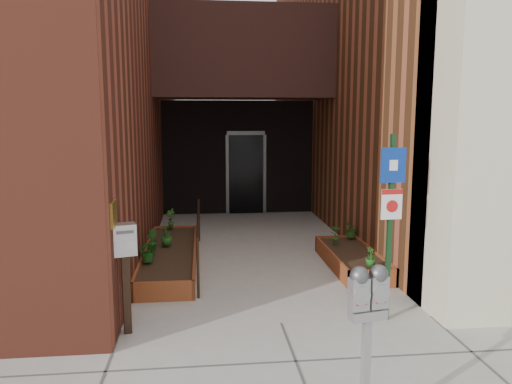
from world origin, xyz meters
name	(u,v)px	position (x,y,z in m)	size (l,w,h in m)	color
ground	(281,323)	(0.00, 0.00, 0.00)	(80.00, 80.00, 0.00)	#9E9991
architecture	(231,19)	(-0.18, 6.89, 4.98)	(20.00, 14.60, 10.00)	maroon
planter_left	(170,257)	(-1.55, 2.70, 0.13)	(0.90, 3.60, 0.30)	brown
planter_right	(352,260)	(1.60, 2.20, 0.13)	(0.80, 2.20, 0.30)	brown
handrail	(198,223)	(-1.05, 2.65, 0.75)	(0.04, 3.34, 0.90)	black
parking_meter	(368,305)	(0.33, -2.27, 1.13)	(0.34, 0.18, 1.45)	#9B9B9D
sign_post	(391,208)	(1.37, -0.04, 1.47)	(0.33, 0.09, 2.40)	#133519
payment_dropbox	(125,255)	(-1.90, -0.07, 0.98)	(0.31, 0.27, 1.36)	black
shrub_left_a	(148,250)	(-1.85, 1.93, 0.48)	(0.33, 0.33, 0.37)	#195217
shrub_left_b	(151,241)	(-1.85, 2.49, 0.49)	(0.21, 0.21, 0.39)	#1F5518
shrub_left_c	(166,235)	(-1.63, 2.94, 0.48)	(0.20, 0.20, 0.36)	#22621C
shrub_left_d	(171,218)	(-1.63, 4.30, 0.50)	(0.21, 0.21, 0.41)	#25601B
shrub_right_a	(371,257)	(1.61, 1.30, 0.45)	(0.16, 0.16, 0.29)	#215919
shrub_right_b	(336,234)	(1.45, 2.73, 0.47)	(0.18, 0.18, 0.34)	#2B5E1B
shrub_right_c	(351,229)	(1.85, 3.10, 0.46)	(0.30, 0.30, 0.33)	#265518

